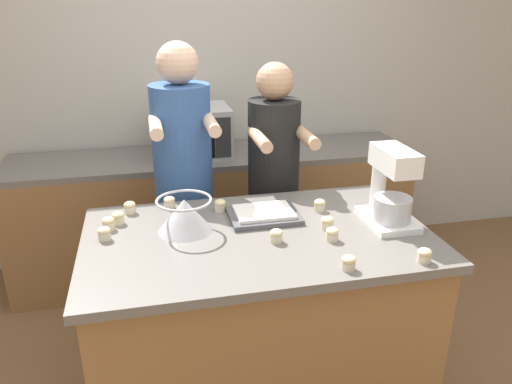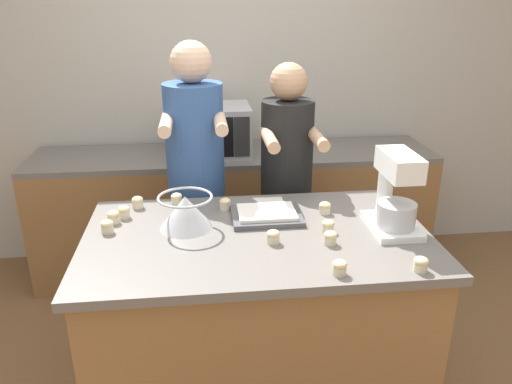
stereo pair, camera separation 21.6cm
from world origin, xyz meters
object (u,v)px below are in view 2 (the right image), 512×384
baking_tray (267,215)px  cupcake_1 (138,202)px  cupcake_10 (107,226)px  stand_mixer (395,196)px  cupcake_5 (225,204)px  cupcake_3 (330,237)px  cupcake_11 (325,208)px  cupcake_2 (124,212)px  cupcake_7 (340,267)px  cupcake_4 (113,217)px  cupcake_6 (273,236)px  cupcake_8 (328,226)px  person_right (286,194)px  microwave_oven (213,130)px  mixing_bowl (186,211)px  cupcake_9 (177,199)px  cupcake_0 (421,264)px

baking_tray → cupcake_1: 0.64m
baking_tray → cupcake_10: size_ratio=5.43×
stand_mixer → cupcake_5: stand_mixer is taller
cupcake_3 → cupcake_11: size_ratio=1.00×
cupcake_2 → cupcake_3: size_ratio=1.00×
cupcake_7 → cupcake_11: (0.08, 0.56, 0.00)m
baking_tray → cupcake_10: cupcake_10 is taller
cupcake_4 → cupcake_7: size_ratio=1.00×
cupcake_5 → cupcake_7: (0.39, -0.66, 0.00)m
cupcake_6 → cupcake_8: bearing=16.3°
person_right → cupcake_6: size_ratio=26.77×
microwave_oven → cupcake_11: size_ratio=8.47×
person_right → baking_tray: size_ratio=4.93×
mixing_bowl → stand_mixer: bearing=-7.7°
cupcake_10 → cupcake_1: bearing=68.6°
cupcake_1 → baking_tray: bearing=-17.8°
mixing_bowl → cupcake_9: bearing=100.8°
cupcake_0 → cupcake_9: same height
cupcake_9 → cupcake_11: 0.74m
baking_tray → cupcake_2: bearing=172.7°
microwave_oven → cupcake_10: bearing=-111.5°
cupcake_10 → person_right: bearing=33.6°
person_right → cupcake_8: 0.72m
cupcake_10 → cupcake_7: bearing=-26.7°
baking_tray → cupcake_2: 0.67m
cupcake_9 → cupcake_10: 0.41m
cupcake_4 → cupcake_6: size_ratio=1.00×
mixing_bowl → cupcake_4: bearing=165.2°
cupcake_11 → cupcake_6: bearing=-136.7°
person_right → cupcake_1: size_ratio=26.77×
cupcake_9 → cupcake_1: bearing=-173.4°
cupcake_2 → cupcake_3: (0.90, -0.37, 0.00)m
person_right → cupcake_10: bearing=-146.4°
cupcake_0 → cupcake_2: size_ratio=1.00×
stand_mixer → cupcake_1: stand_mixer is taller
stand_mixer → cupcake_7: stand_mixer is taller
cupcake_3 → cupcake_4: same height
cupcake_0 → cupcake_10: same height
cupcake_5 → cupcake_7: bearing=-59.4°
microwave_oven → cupcake_8: size_ratio=8.47×
cupcake_11 → stand_mixer: bearing=-38.3°
cupcake_4 → cupcake_5: 0.53m
cupcake_4 → person_right: bearing=29.3°
microwave_oven → stand_mixer: bearing=-62.1°
cupcake_0 → cupcake_6: bearing=150.7°
person_right → cupcake_0: 1.13m
baking_tray → cupcake_2: cupcake_2 is taller
person_right → stand_mixer: bearing=-63.6°
cupcake_1 → cupcake_5: same height
mixing_bowl → cupcake_11: (0.66, 0.08, -0.05)m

